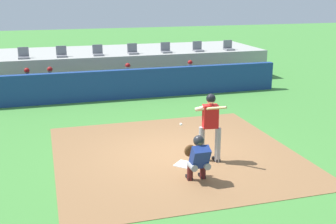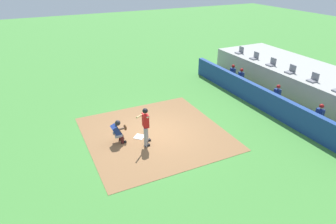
% 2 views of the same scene
% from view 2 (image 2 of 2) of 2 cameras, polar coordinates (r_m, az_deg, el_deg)
% --- Properties ---
extents(ground_plane, '(80.00, 80.00, 0.00)m').
position_cam_2_polar(ground_plane, '(14.21, -2.55, -4.16)').
color(ground_plane, '#428438').
extents(dirt_infield, '(6.40, 6.40, 0.01)m').
position_cam_2_polar(dirt_infield, '(14.21, -2.55, -4.14)').
color(dirt_infield, olive).
rests_on(dirt_infield, ground).
extents(home_plate, '(0.62, 0.62, 0.02)m').
position_cam_2_polar(home_plate, '(13.95, -5.57, -4.79)').
color(home_plate, white).
rests_on(home_plate, dirt_infield).
extents(batter_at_plate, '(0.65, 0.80, 1.80)m').
position_cam_2_polar(batter_at_plate, '(12.90, -4.37, -2.34)').
color(batter_at_plate, '#99999E').
rests_on(batter_at_plate, ground).
extents(catcher_crouched, '(0.48, 1.66, 1.13)m').
position_cam_2_polar(catcher_crouched, '(13.41, -9.59, -3.55)').
color(catcher_crouched, gray).
rests_on(catcher_crouched, ground).
extents(dugout_wall, '(13.00, 0.30, 1.20)m').
position_cam_2_polar(dugout_wall, '(17.25, 17.63, 2.59)').
color(dugout_wall, navy).
rests_on(dugout_wall, ground).
extents(dugout_bench, '(11.80, 0.44, 0.45)m').
position_cam_2_polar(dugout_bench, '(18.06, 19.81, 2.03)').
color(dugout_bench, olive).
rests_on(dugout_bench, ground).
extents(dugout_player_0, '(0.49, 0.70, 1.30)m').
position_cam_2_polar(dugout_player_0, '(20.48, 12.13, 7.27)').
color(dugout_player_0, '#939399').
rests_on(dugout_player_0, ground).
extents(dugout_player_1, '(0.49, 0.70, 1.30)m').
position_cam_2_polar(dugout_player_1, '(19.83, 13.68, 6.46)').
color(dugout_player_1, '#939399').
rests_on(dugout_player_1, ground).
extents(dugout_player_2, '(0.49, 0.70, 1.30)m').
position_cam_2_polar(dugout_player_2, '(17.66, 20.10, 3.03)').
color(dugout_player_2, '#939399').
rests_on(dugout_player_2, ground).
extents(dugout_player_3, '(0.49, 0.70, 1.30)m').
position_cam_2_polar(dugout_player_3, '(16.06, 27.00, -0.72)').
color(dugout_player_3, '#939399').
rests_on(dugout_player_3, ground).
extents(stands_platform, '(15.00, 4.40, 1.40)m').
position_cam_2_polar(stands_platform, '(20.36, 26.89, 4.88)').
color(stands_platform, '#9E9E99').
rests_on(stands_platform, ground).
extents(stadium_seat_0, '(0.46, 0.46, 0.48)m').
position_cam_2_polar(stadium_seat_0, '(22.79, 13.79, 11.33)').
color(stadium_seat_0, slate).
rests_on(stadium_seat_0, stands_platform).
extents(stadium_seat_1, '(0.46, 0.46, 0.48)m').
position_cam_2_polar(stadium_seat_1, '(21.61, 16.49, 10.19)').
color(stadium_seat_1, slate).
rests_on(stadium_seat_1, stands_platform).
extents(stadium_seat_2, '(0.46, 0.46, 0.48)m').
position_cam_2_polar(stadium_seat_2, '(20.49, 19.46, 8.88)').
color(stadium_seat_2, slate).
rests_on(stadium_seat_2, stands_platform).
extents(stadium_seat_3, '(0.46, 0.46, 0.48)m').
position_cam_2_polar(stadium_seat_3, '(19.44, 22.75, 7.41)').
color(stadium_seat_3, slate).
rests_on(stadium_seat_3, stands_platform).
extents(stadium_seat_4, '(0.46, 0.46, 0.48)m').
position_cam_2_polar(stadium_seat_4, '(18.48, 26.36, 5.75)').
color(stadium_seat_4, slate).
rests_on(stadium_seat_4, stands_platform).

